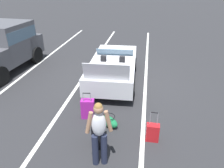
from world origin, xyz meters
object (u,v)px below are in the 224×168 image
Objects in this scene: convertible_car at (114,66)px; suitcase_small_carryon at (152,132)px; parked_pickup_truck_near at (0,48)px; suitcase_large_black at (98,132)px; traveler_person at (99,131)px; suitcase_medium_bright at (88,109)px; duffel_bag at (109,121)px.

convertible_car reaches higher than suitcase_small_carryon.
suitcase_large_black is at bearing -122.91° from parked_pickup_truck_near.
convertible_car is 2.55× the size of traveler_person.
traveler_person reaches higher than suitcase_large_black.
traveler_person is 7.33m from parked_pickup_truck_near.
parked_pickup_truck_near is (3.00, 4.83, 0.79)m from suitcase_medium_bright.
suitcase_large_black is 1.43m from suitcase_small_carryon.
suitcase_large_black reaches higher than suitcase_small_carryon.
duffel_bag is (-3.24, -0.35, -0.43)m from convertible_car.
convertible_car reaches higher than duffel_bag.
parked_pickup_truck_near is at bearing -117.67° from suitcase_small_carryon.
suitcase_medium_bright is 5.74m from parked_pickup_truck_near.
traveler_person is (-0.64, -0.17, 0.56)m from suitcase_large_black.
duffel_bag is (0.78, -0.13, -0.21)m from suitcase_large_black.
suitcase_medium_bright reaches higher than duffel_bag.
suitcase_medium_bright is (-2.92, 0.36, -0.28)m from convertible_car.
traveler_person is at bearing -178.05° from duffel_bag.
convertible_car is 4.69m from traveler_person.
traveler_person reaches higher than duffel_bag.
traveler_person reaches higher than convertible_car.
traveler_person is (-1.42, -0.05, 0.77)m from duffel_bag.
suitcase_large_black is at bearing -1.06° from traveler_person.
suitcase_medium_bright is at bearing -109.57° from suitcase_small_carryon.
parked_pickup_truck_near is at bearing 86.86° from convertible_car.
suitcase_large_black is at bearing -159.58° from suitcase_medium_bright.
traveler_person is at bearing -126.08° from parked_pickup_truck_near.
suitcase_small_carryon is at bearing -158.58° from convertible_car.
suitcase_medium_bright is 0.55× the size of traveler_person.
duffel_bag is at bearing -107.27° from suitcase_small_carryon.
suitcase_large_black is 0.81m from duffel_bag.
convertible_car is at bearing -155.17° from suitcase_small_carryon.
duffel_bag is 6.53m from parked_pickup_truck_near.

